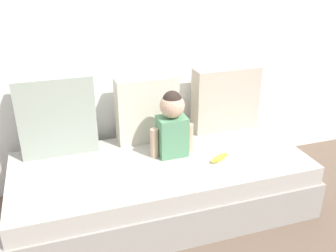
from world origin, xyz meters
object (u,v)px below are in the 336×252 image
object	(u,v)px
couch	(161,185)
throw_pillow_right	(225,99)
toddler	(172,123)
throw_pillow_left	(57,116)
banana	(220,158)
throw_pillow_center	(147,109)

from	to	relation	value
couch	throw_pillow_right	xyz separation A→B (m)	(0.64, 0.34, 0.46)
couch	toddler	bearing A→B (deg)	31.89
toddler	throw_pillow_right	bearing A→B (deg)	27.76
throw_pillow_left	throw_pillow_right	size ratio (longest dim) A/B	1.07
throw_pillow_right	toddler	xyz separation A→B (m)	(-0.54, -0.28, -0.02)
toddler	banana	distance (m)	0.40
throw_pillow_right	banana	size ratio (longest dim) A/B	3.05
throw_pillow_left	toddler	world-z (taller)	throw_pillow_left
couch	throw_pillow_center	distance (m)	0.57
throw_pillow_right	throw_pillow_center	bearing A→B (deg)	180.00
couch	banana	distance (m)	0.46
throw_pillow_center	toddler	bearing A→B (deg)	-70.60
throw_pillow_left	toddler	distance (m)	0.79
couch	throw_pillow_center	world-z (taller)	throw_pillow_center
couch	throw_pillow_left	bearing A→B (deg)	151.58
throw_pillow_center	throw_pillow_left	bearing A→B (deg)	180.00
couch	toddler	xyz separation A→B (m)	(0.10, 0.06, 0.44)
throw_pillow_center	throw_pillow_right	distance (m)	0.64
couch	throw_pillow_right	bearing A→B (deg)	28.42
throw_pillow_center	couch	bearing A→B (deg)	-90.00
couch	banana	bearing A→B (deg)	-18.32
throw_pillow_center	banana	bearing A→B (deg)	-51.17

